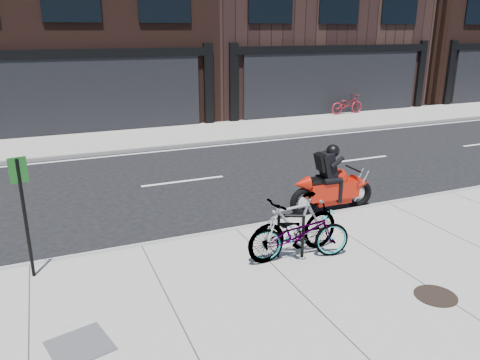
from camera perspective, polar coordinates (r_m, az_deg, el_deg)
name	(u,v)px	position (r m, az deg, el deg)	size (l,w,h in m)	color
ground	(206,204)	(11.65, -4.18, -2.98)	(120.00, 120.00, 0.00)	black
sidewalk_near	(311,307)	(7.54, 8.71, -15.02)	(60.00, 6.00, 0.13)	gray
sidewalk_far	(142,138)	(18.85, -11.89, 5.00)	(60.00, 3.50, 0.13)	gray
bike_rack	(291,232)	(8.60, 6.20, -6.33)	(0.46, 0.24, 0.84)	black
bicycle_front	(299,233)	(8.56, 7.20, -6.47)	(0.66, 1.90, 1.00)	gray
bicycle_rear	(294,226)	(8.63, 6.63, -5.57)	(0.55, 1.96, 1.18)	gray
motorcycle	(336,184)	(11.22, 11.64, -0.49)	(2.21, 0.53, 1.65)	black
bicycle_far	(347,104)	(24.10, 12.91, 8.98)	(0.63, 1.80, 0.95)	maroon
manhole_cover	(436,296)	(8.18, 22.74, -12.89)	(0.66, 0.66, 0.01)	black
utility_grate	(80,346)	(6.91, -18.94, -18.57)	(0.75, 0.75, 0.01)	#535356
sign_post	(24,207)	(8.38, -24.87, -3.05)	(0.28, 0.08, 2.09)	black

